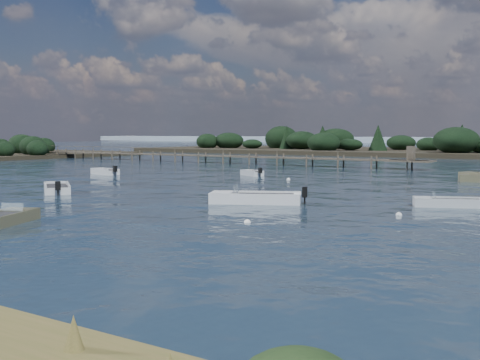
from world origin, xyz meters
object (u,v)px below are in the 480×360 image
Objects in this scene: dinghy_near_olive at (1,221)px; tender_far_white at (252,174)px; dinghy_mid_white_a at (255,200)px; tender_far_grey_b at (479,180)px; dinghy_mid_grey at (57,190)px; tender_far_grey at (105,173)px; jetty at (227,156)px; dinghy_mid_white_b at (450,204)px.

tender_far_white is at bearing 102.75° from dinghy_near_olive.
tender_far_grey_b is at bearing 72.04° from dinghy_mid_white_a.
tender_far_grey reaches higher than dinghy_mid_grey.
dinghy_mid_white_a is 14.58m from dinghy_near_olive.
tender_far_grey is at bearing 125.80° from dinghy_mid_grey.
dinghy_mid_grey is 1.45× the size of tender_far_white.
tender_far_grey is at bearing -161.49° from tender_far_grey_b.
jetty reaches higher than tender_far_grey_b.
dinghy_mid_white_b is at bearing -40.40° from jetty.
dinghy_near_olive is at bearing -51.57° from tender_far_grey.
tender_far_grey is (-13.26, -6.85, 0.02)m from tender_far_white.
jetty is at bearing 131.03° from tender_far_white.
dinghy_mid_grey is 1.18× the size of tender_far_grey.
tender_far_white is 0.05× the size of jetty.
tender_far_white is 33.80m from dinghy_near_olive.
jetty reaches higher than dinghy_near_olive.
dinghy_mid_white_a is 1.47× the size of tender_far_grey.
dinghy_near_olive is at bearing -48.47° from dinghy_mid_grey.
dinghy_mid_grey is at bearing -164.89° from dinghy_mid_white_b.
tender_far_grey is at bearing 167.79° from dinghy_mid_white_b.
dinghy_mid_white_b is (15.32, 18.32, -0.01)m from dinghy_near_olive.
dinghy_mid_grey is 21.69m from tender_far_white.
dinghy_mid_white_a is at bearing -25.74° from tender_far_grey.
tender_far_grey is 1.04× the size of tender_far_grey_b.
tender_far_grey_b is (12.85, 37.36, 0.03)m from dinghy_near_olive.
dinghy_mid_white_a reaches higher than tender_far_white.
dinghy_mid_white_a is 1.24× the size of dinghy_near_olive.
tender_far_grey reaches higher than dinghy_mid_white_b.
tender_far_grey_b is 38.79m from jetty.
tender_far_grey_b is at bearing -20.97° from jetty.
jetty is (-13.22, 39.79, 0.82)m from dinghy_mid_grey.
dinghy_near_olive is 1.08× the size of dinghy_mid_white_b.
dinghy_mid_white_b is at bearing -82.63° from tender_far_grey_b.
dinghy_mid_white_a is 28.74m from tender_far_grey.
jetty is at bearing 127.19° from dinghy_mid_white_a.
dinghy_mid_grey is 1.06× the size of dinghy_mid_white_b.
dinghy_near_olive is at bearing -129.90° from dinghy_mid_white_b.
tender_far_grey is (-25.89, 12.48, -0.00)m from dinghy_mid_white_a.
tender_far_grey_b is 0.06× the size of jetty.
dinghy_near_olive is 56.32m from jetty.
dinghy_mid_grey reaches higher than tender_far_white.
tender_far_grey_b reaches higher than dinghy_mid_grey.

